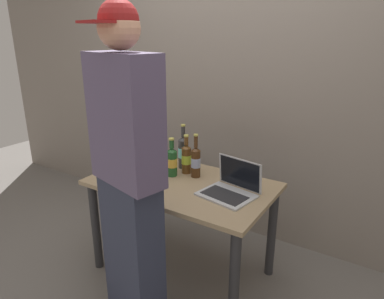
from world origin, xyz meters
name	(u,v)px	position (x,y,z in m)	size (l,w,h in m)	color
ground_plane	(183,269)	(0.00, 0.00, 0.00)	(8.00, 8.00, 0.00)	slate
desk	(182,197)	(0.00, 0.00, 0.60)	(1.24, 0.73, 0.72)	#9E8460
laptop	(231,187)	(0.37, 0.01, 0.76)	(0.37, 0.33, 0.22)	#B7BABC
beer_bottle_amber	(196,161)	(0.03, 0.13, 0.84)	(0.07, 0.07, 0.31)	#472B14
beer_bottle_dark	(186,158)	(-0.07, 0.16, 0.83)	(0.07, 0.07, 0.29)	brown
beer_bottle_green	(172,161)	(-0.12, 0.06, 0.83)	(0.08, 0.08, 0.28)	#1E5123
beer_bottle_brown	(183,151)	(-0.14, 0.23, 0.85)	(0.08, 0.08, 0.34)	#333333
person_figure	(129,180)	(0.04, -0.56, 0.95)	(0.46, 0.33, 1.84)	#2D3347
back_wall	(236,83)	(0.00, 0.81, 1.30)	(6.00, 0.10, 2.60)	gray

